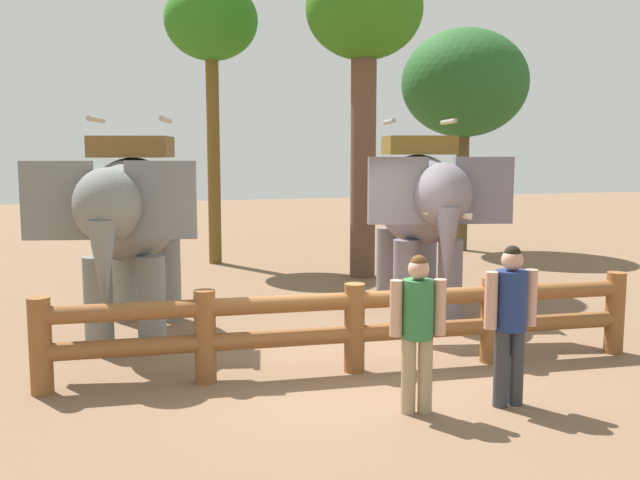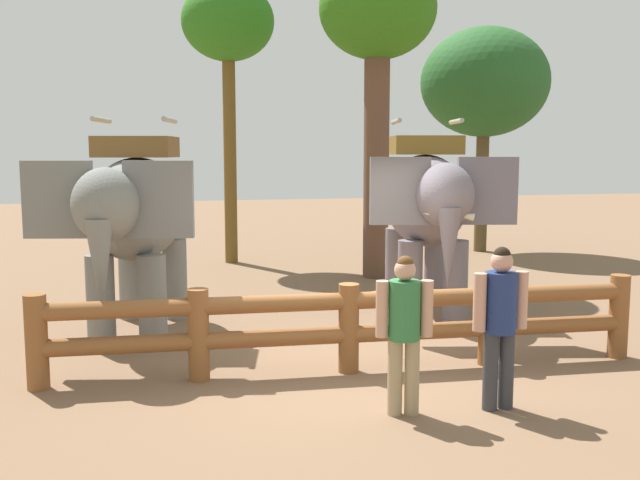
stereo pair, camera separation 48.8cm
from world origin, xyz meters
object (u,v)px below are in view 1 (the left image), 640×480
Objects in this scene: tree_back_center at (364,25)px; tree_far_left at (211,27)px; tourist_woman_in_black at (418,322)px; elephant_center at (421,205)px; elephant_near_left at (131,215)px; tree_far_right at (465,84)px; tourist_man_in_blue at (510,314)px; log_fence at (354,321)px.

tree_far_left is at bearing 134.43° from tree_back_center.
tourist_woman_in_black is 11.01m from tree_far_left.
elephant_near_left is at bearing -176.16° from elephant_center.
tree_far_right reaches higher than elephant_center.
tourist_man_in_blue is at bearing -116.10° from tree_far_right.
tree_far_right is (3.88, 2.97, -0.78)m from tree_back_center.
tree_far_left is 3.77m from tree_back_center.
tree_far_right is (6.10, 10.36, 3.37)m from tourist_woman_in_black.
tourist_woman_in_black is at bearing -106.70° from tree_back_center.
tree_far_right reaches higher than log_fence.
tree_far_right is at bearing 37.37° from elephant_near_left.
elephant_center reaches higher than tourist_man_in_blue.
elephant_center is 4.35m from tourist_man_in_blue.
tree_back_center is (4.75, 3.62, 3.36)m from elephant_near_left.
log_fence is 11.49m from tree_far_right.
tourist_woman_in_black is at bearing -56.18° from elephant_near_left.
tree_far_right reaches higher than elephant_near_left.
tourist_man_in_blue reaches higher than tourist_woman_in_black.
log_fence is at bearing -128.14° from elephant_center.
tree_back_center is at bearing 73.30° from tourist_woman_in_black.
elephant_near_left is at bearing -142.63° from tree_far_right.
elephant_near_left is 2.20× the size of tourist_man_in_blue.
log_fence is at bearing 95.29° from tourist_woman_in_black.
tree_far_right is at bearing 56.53° from elephant_center.
tree_far_left is 6.60m from tree_far_right.
elephant_center is at bearing -123.47° from tree_far_right.
tree_far_left reaches higher than elephant_near_left.
tree_far_right is at bearing 55.09° from log_fence.
elephant_center is 2.23× the size of tourist_man_in_blue.
tree_far_left is at bearing 111.39° from elephant_center.
tree_far_right is at bearing 37.39° from tree_back_center.
tree_far_left reaches higher than tree_far_right.
tourist_man_in_blue is 0.26× the size of tree_back_center.
tourist_woman_in_black is 0.25× the size of tree_back_center.
elephant_center is at bearing 76.97° from tourist_man_in_blue.
elephant_near_left is 6.85m from tree_back_center.
elephant_near_left reaches higher than tourist_man_in_blue.
tree_far_left is (-2.35, 6.00, 3.59)m from elephant_center.
log_fence is 4.33× the size of tourist_man_in_blue.
elephant_center reaches higher than elephant_near_left.
elephant_center is (4.47, 0.30, 0.02)m from elephant_near_left.
tourist_woman_in_black is 12.49m from tree_far_right.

